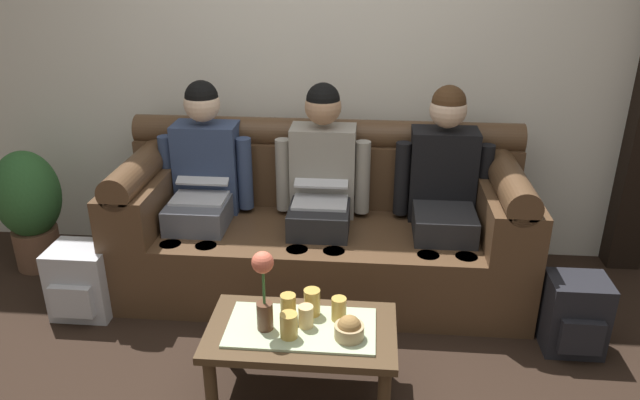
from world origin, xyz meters
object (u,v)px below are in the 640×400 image
at_px(person_middle, 322,183).
at_px(cup_far_center, 288,307).
at_px(backpack_left, 83,281).
at_px(cup_near_right, 312,302).
at_px(potted_plant, 29,204).
at_px(backpack_right, 575,315).
at_px(person_left, 203,179).
at_px(cup_far_right, 339,309).
at_px(coffee_table, 301,338).
at_px(flower_vase, 264,286).
at_px(person_right, 444,186).
at_px(couch, 322,227).
at_px(cup_far_left, 306,316).
at_px(snack_bowl, 349,329).
at_px(cup_near_left, 289,325).

bearing_deg(person_middle, cup_far_center, -93.72).
relative_size(cup_far_center, backpack_left, 0.30).
bearing_deg(backpack_left, cup_far_center, -23.00).
distance_m(cup_near_right, potted_plant, 2.12).
bearing_deg(backpack_left, backpack_right, -2.12).
distance_m(person_left, cup_far_right, 1.32).
xyz_separation_m(person_middle, coffee_table, (0.00, -1.04, -0.33)).
relative_size(flower_vase, backpack_right, 0.94).
bearing_deg(person_right, cup_far_right, -119.10).
relative_size(coffee_table, backpack_right, 2.09).
height_order(couch, backpack_right, couch).
xyz_separation_m(flower_vase, potted_plant, (-1.69, 1.10, -0.17)).
relative_size(cup_near_right, backpack_right, 0.31).
relative_size(couch, cup_far_right, 21.62).
relative_size(couch, backpack_left, 5.81).
bearing_deg(person_middle, backpack_right, -22.55).
xyz_separation_m(person_middle, person_right, (0.70, 0.00, 0.00)).
relative_size(person_right, potted_plant, 1.57).
height_order(flower_vase, backpack_left, flower_vase).
xyz_separation_m(cup_far_center, backpack_right, (1.41, 0.43, -0.25)).
distance_m(person_right, cup_far_center, 1.27).
bearing_deg(person_middle, person_right, 0.05).
xyz_separation_m(person_left, backpack_left, (-0.60, -0.46, -0.46)).
bearing_deg(cup_far_left, potted_plant, 150.16).
distance_m(person_right, flower_vase, 1.37).
bearing_deg(couch, person_middle, -90.00).
relative_size(person_left, cup_far_right, 11.21).
distance_m(person_middle, person_right, 0.70).
bearing_deg(cup_far_left, couch, 91.15).
height_order(snack_bowl, cup_far_center, cup_far_center).
distance_m(cup_far_left, backpack_left, 1.46).
bearing_deg(cup_far_left, person_right, 56.64).
height_order(person_middle, coffee_table, person_middle).
bearing_deg(cup_far_center, person_left, 122.94).
xyz_separation_m(cup_far_center, potted_plant, (-1.78, 1.02, -0.02)).
bearing_deg(person_right, flower_vase, -128.73).
distance_m(flower_vase, cup_near_left, 0.20).
height_order(flower_vase, potted_plant, potted_plant).
xyz_separation_m(backpack_left, potted_plant, (-0.54, 0.50, 0.23)).
relative_size(couch, cup_far_left, 23.42).
height_order(cup_far_left, potted_plant, potted_plant).
distance_m(couch, cup_near_left, 1.13).
distance_m(couch, coffee_table, 1.05).
bearing_deg(person_left, couch, 0.33).
bearing_deg(person_middle, person_left, 179.99).
xyz_separation_m(cup_near_right, backpack_right, (1.30, 0.38, -0.25)).
bearing_deg(cup_near_right, person_right, 54.74).
bearing_deg(person_middle, cup_far_right, -80.54).
relative_size(person_right, cup_far_right, 11.21).
relative_size(cup_near_left, cup_far_left, 1.14).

